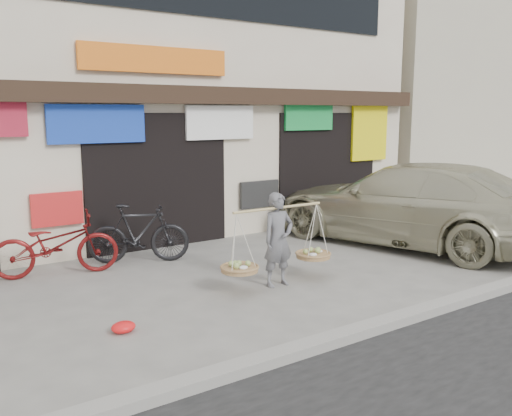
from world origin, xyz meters
TOP-DOWN VIEW (x-y plane):
  - ground at (0.00, 0.00)m, footprint 70.00×70.00m
  - kerb at (0.00, -2.00)m, footprint 70.00×0.25m
  - shophouse_block at (-0.00, 6.42)m, footprint 14.00×6.32m
  - neighbor_east at (13.50, 7.00)m, footprint 12.00×7.00m
  - street_vendor at (0.51, 0.16)m, footprint 1.99×0.57m
  - bike_0 at (-2.24, 2.67)m, footprint 2.12×1.13m
  - bike_1 at (-0.79, 2.66)m, footprint 1.85×1.22m
  - suv at (4.39, 0.92)m, footprint 3.86×6.28m
  - red_bag at (-2.20, -0.27)m, footprint 0.31×0.25m

SIDE VIEW (x-z plane):
  - ground at x=0.00m, z-range 0.00..0.00m
  - kerb at x=0.00m, z-range 0.00..0.12m
  - red_bag at x=-2.20m, z-range 0.00..0.14m
  - bike_0 at x=-2.24m, z-range 0.00..1.06m
  - bike_1 at x=-0.79m, z-range 0.00..1.08m
  - street_vendor at x=0.51m, z-range -0.07..1.42m
  - suv at x=4.39m, z-range 0.00..1.70m
  - neighbor_east at x=13.50m, z-range 0.00..6.40m
  - shophouse_block at x=0.00m, z-range -0.05..6.95m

